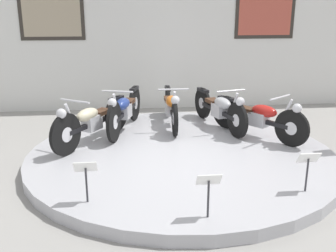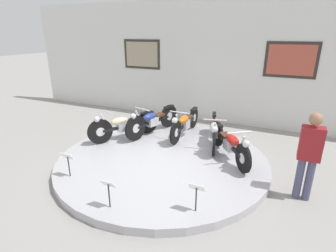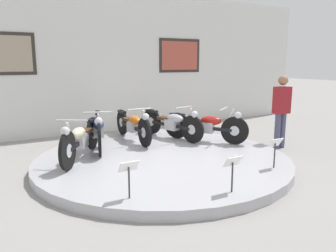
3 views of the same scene
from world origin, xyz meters
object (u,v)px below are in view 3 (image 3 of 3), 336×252
motorcycle_blue (99,129)px  motorcycle_red (207,125)px  motorcycle_cream (80,138)px  info_placard_front_centre (233,166)px  motorcycle_orange (133,124)px  info_placard_front_left (129,171)px  info_placard_front_right (275,147)px  visitor_standing (281,108)px  motorcycle_silver (172,123)px

motorcycle_blue → motorcycle_red: 2.37m
motorcycle_cream → info_placard_front_centre: size_ratio=3.33×
motorcycle_blue → motorcycle_cream: bearing=-130.2°
motorcycle_red → motorcycle_orange: bearing=148.4°
motorcycle_cream → motorcycle_red: (2.81, -0.00, -0.02)m
motorcycle_blue → info_placard_front_left: (-0.44, -2.72, -0.03)m
info_placard_front_left → info_placard_front_centre: 1.40m
motorcycle_blue → info_placard_front_centre: (0.87, -3.20, -0.03)m
motorcycle_blue → info_placard_front_right: (2.18, -2.72, -0.03)m
motorcycle_orange → motorcycle_red: size_ratio=1.22×
motorcycle_blue → motorcycle_orange: bearing=15.2°
motorcycle_orange → visitor_standing: visitor_standing is taller
motorcycle_orange → info_placard_front_left: (-1.31, -2.95, -0.01)m
motorcycle_cream → motorcycle_blue: (0.53, 0.63, 0.01)m
info_placard_front_centre → info_placard_front_right: size_ratio=1.00×
motorcycle_red → info_placard_front_right: bearing=-92.7°
info_placard_front_right → visitor_standing: 2.09m
info_placard_front_left → visitor_standing: visitor_standing is taller
motorcycle_orange → motorcycle_blue: bearing=-164.8°
motorcycle_silver → motorcycle_red: 0.82m
motorcycle_silver → motorcycle_cream: bearing=-164.7°
motorcycle_orange → info_placard_front_left: size_ratio=3.84×
motorcycle_red → info_placard_front_centre: bearing=-118.7°
motorcycle_silver → visitor_standing: 2.47m
motorcycle_red → motorcycle_cream: bearing=180.0°
info_placard_front_right → motorcycle_blue: bearing=128.8°
motorcycle_cream → motorcycle_silver: (2.28, 0.62, -0.01)m
info_placard_front_right → info_placard_front_centre: bearing=-159.8°
motorcycle_blue → visitor_standing: bearing=-20.3°
info_placard_front_left → info_placard_front_centre: same height
info_placard_front_left → motorcycle_orange: bearing=66.1°
info_placard_front_left → visitor_standing: (4.19, 1.33, 0.39)m
motorcycle_cream → motorcycle_silver: 2.36m
info_placard_front_right → visitor_standing: (1.57, 1.33, 0.39)m
motorcycle_cream → info_placard_front_centre: (1.40, -2.57, -0.02)m
motorcycle_silver → info_placard_front_centre: bearing=-105.3°
motorcycle_cream → motorcycle_red: motorcycle_cream is taller
motorcycle_blue → info_placard_front_right: motorcycle_blue is taller
info_placard_front_left → motorcycle_silver: bearing=51.2°
motorcycle_orange → visitor_standing: 3.33m
motorcycle_orange → info_placard_front_right: (1.31, -2.95, -0.01)m
motorcycle_silver → motorcycle_red: (0.53, -0.63, -0.00)m
motorcycle_red → visitor_standing: visitor_standing is taller
motorcycle_blue → motorcycle_red: bearing=-15.5°
info_placard_front_left → info_placard_front_centre: bearing=-20.2°
info_placard_front_left → visitor_standing: 4.41m
motorcycle_silver → info_placard_front_right: bearing=-80.9°
motorcycle_red → info_placard_front_left: size_ratio=3.15×
motorcycle_orange → info_placard_front_right: size_ratio=3.84×
motorcycle_orange → motorcycle_silver: bearing=-15.4°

